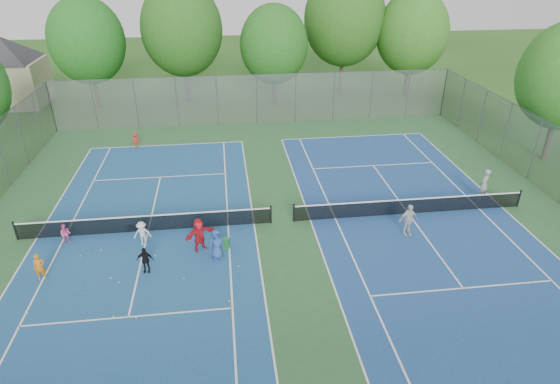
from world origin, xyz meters
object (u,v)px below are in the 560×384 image
at_px(net_right, 409,207).
at_px(net_left, 147,224).
at_px(ball_hopper, 226,244).
at_px(instructor, 484,185).
at_px(ball_crate, 133,226).

bearing_deg(net_right, net_left, 180.00).
height_order(net_left, net_right, same).
bearing_deg(ball_hopper, instructor, 12.07).
xyz_separation_m(ball_crate, ball_hopper, (4.80, -2.47, 0.12)).
xyz_separation_m(ball_hopper, instructor, (14.82, 3.17, 0.67)).
bearing_deg(instructor, ball_crate, -37.09).
height_order(net_right, ball_hopper, net_right).
bearing_deg(instructor, net_right, -26.36).
bearing_deg(net_left, net_right, 0.00).
xyz_separation_m(net_left, ball_hopper, (3.98, -2.08, -0.17)).
bearing_deg(instructor, ball_hopper, -27.07).
relative_size(net_left, instructor, 6.75).
xyz_separation_m(net_right, ball_crate, (-14.82, 0.38, -0.29)).
relative_size(net_right, instructor, 6.75).
xyz_separation_m(net_left, net_right, (14.00, 0.00, 0.00)).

